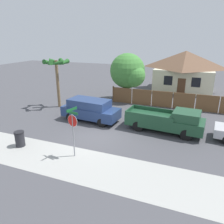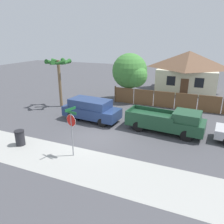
{
  "view_description": "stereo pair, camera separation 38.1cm",
  "coord_description": "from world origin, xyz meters",
  "px_view_note": "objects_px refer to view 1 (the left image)",
  "views": [
    {
      "loc": [
        6.09,
        -12.66,
        6.65
      ],
      "look_at": [
        0.75,
        0.91,
        1.6
      ],
      "focal_mm": 35.0,
      "sensor_mm": 36.0,
      "label": 1
    },
    {
      "loc": [
        6.45,
        -12.52,
        6.65
      ],
      "look_at": [
        0.75,
        0.91,
        1.6
      ],
      "focal_mm": 35.0,
      "sensor_mm": 36.0,
      "label": 2
    }
  ],
  "objects_px": {
    "house": "(184,70)",
    "stop_sign": "(73,125)",
    "trash_bin": "(20,139)",
    "orange_pickup": "(168,121)",
    "oak_tree": "(129,72)",
    "palm_tree": "(56,66)",
    "red_suv": "(90,109)"
  },
  "relations": [
    {
      "from": "orange_pickup",
      "to": "trash_bin",
      "type": "relative_size",
      "value": 5.67
    },
    {
      "from": "red_suv",
      "to": "palm_tree",
      "type": "bearing_deg",
      "value": 158.71
    },
    {
      "from": "house",
      "to": "stop_sign",
      "type": "relative_size",
      "value": 2.56
    },
    {
      "from": "red_suv",
      "to": "trash_bin",
      "type": "distance_m",
      "value": 6.11
    },
    {
      "from": "palm_tree",
      "to": "stop_sign",
      "type": "xyz_separation_m",
      "value": [
        6.33,
        -7.75,
        -2.0
      ]
    },
    {
      "from": "house",
      "to": "trash_bin",
      "type": "bearing_deg",
      "value": -112.71
    },
    {
      "from": "oak_tree",
      "to": "house",
      "type": "bearing_deg",
      "value": 55.04
    },
    {
      "from": "red_suv",
      "to": "stop_sign",
      "type": "bearing_deg",
      "value": -67.93
    },
    {
      "from": "palm_tree",
      "to": "oak_tree",
      "type": "bearing_deg",
      "value": 39.66
    },
    {
      "from": "palm_tree",
      "to": "red_suv",
      "type": "xyz_separation_m",
      "value": [
        4.59,
        -2.23,
        -3.01
      ]
    },
    {
      "from": "oak_tree",
      "to": "trash_bin",
      "type": "height_order",
      "value": "oak_tree"
    },
    {
      "from": "stop_sign",
      "to": "trash_bin",
      "type": "distance_m",
      "value": 4.15
    },
    {
      "from": "orange_pickup",
      "to": "red_suv",
      "type": "bearing_deg",
      "value": -175.57
    },
    {
      "from": "orange_pickup",
      "to": "trash_bin",
      "type": "xyz_separation_m",
      "value": [
        -8.41,
        -5.69,
        -0.38
      ]
    },
    {
      "from": "oak_tree",
      "to": "palm_tree",
      "type": "bearing_deg",
      "value": -140.34
    },
    {
      "from": "oak_tree",
      "to": "stop_sign",
      "type": "relative_size",
      "value": 1.71
    },
    {
      "from": "orange_pickup",
      "to": "palm_tree",
      "type": "bearing_deg",
      "value": 172.91
    },
    {
      "from": "oak_tree",
      "to": "stop_sign",
      "type": "bearing_deg",
      "value": -87.04
    },
    {
      "from": "house",
      "to": "orange_pickup",
      "type": "bearing_deg",
      "value": -89.92
    },
    {
      "from": "palm_tree",
      "to": "orange_pickup",
      "type": "xyz_separation_m",
      "value": [
        10.86,
        -2.25,
        -3.1
      ]
    },
    {
      "from": "oak_tree",
      "to": "red_suv",
      "type": "xyz_separation_m",
      "value": [
        -1.09,
        -6.94,
        -2.15
      ]
    },
    {
      "from": "palm_tree",
      "to": "stop_sign",
      "type": "relative_size",
      "value": 1.58
    },
    {
      "from": "red_suv",
      "to": "stop_sign",
      "type": "height_order",
      "value": "stop_sign"
    },
    {
      "from": "stop_sign",
      "to": "red_suv",
      "type": "bearing_deg",
      "value": 120.94
    },
    {
      "from": "oak_tree",
      "to": "orange_pickup",
      "type": "relative_size",
      "value": 0.89
    },
    {
      "from": "house",
      "to": "orange_pickup",
      "type": "xyz_separation_m",
      "value": [
        0.02,
        -14.35,
        -1.71
      ]
    },
    {
      "from": "stop_sign",
      "to": "trash_bin",
      "type": "height_order",
      "value": "stop_sign"
    },
    {
      "from": "palm_tree",
      "to": "trash_bin",
      "type": "bearing_deg",
      "value": -72.81
    },
    {
      "from": "palm_tree",
      "to": "trash_bin",
      "type": "xyz_separation_m",
      "value": [
        2.46,
        -7.94,
        -3.48
      ]
    },
    {
      "from": "oak_tree",
      "to": "orange_pickup",
      "type": "distance_m",
      "value": 8.97
    },
    {
      "from": "house",
      "to": "stop_sign",
      "type": "height_order",
      "value": "house"
    },
    {
      "from": "house",
      "to": "stop_sign",
      "type": "xyz_separation_m",
      "value": [
        -4.52,
        -19.85,
        -0.6
      ]
    }
  ]
}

